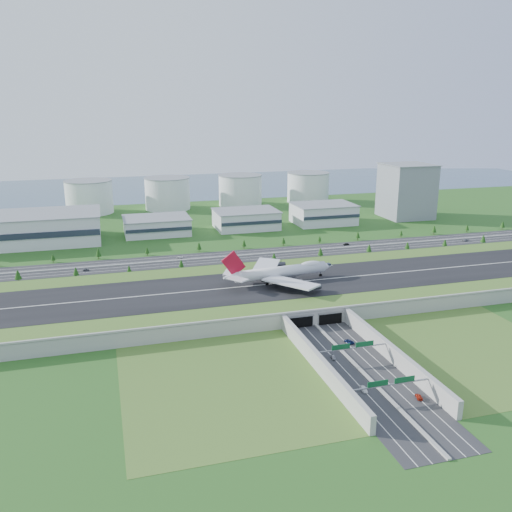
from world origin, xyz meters
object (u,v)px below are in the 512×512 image
object	(u,v)px
fuel_tank_a	(89,197)
car_3	(419,397)
boeing_747	(280,272)
car_5	(346,244)
car_1	(363,389)
car_2	(349,341)
car_7	(179,257)
car_0	(333,357)
office_tower	(406,191)
car_6	(465,240)
car_4	(86,270)

from	to	relation	value
fuel_tank_a	car_3	bearing A→B (deg)	-73.35
boeing_747	car_5	size ratio (longest dim) A/B	15.05
car_1	car_2	xyz separation A→B (m)	(14.58, 44.81, -0.04)
car_3	car_7	xyz separation A→B (m)	(-64.12, 233.53, -0.01)
car_0	car_5	xyz separation A→B (m)	(96.61, 192.50, 0.07)
office_tower	car_7	size ratio (longest dim) A/B	10.54
car_6	fuel_tank_a	bearing A→B (deg)	36.90
office_tower	car_4	xyz separation A→B (m)	(-321.33, -107.39, -26.60)
office_tower	car_6	world-z (taller)	office_tower
fuel_tank_a	car_0	xyz separation A→B (m)	(113.01, -399.35, -16.62)
boeing_747	car_0	bearing A→B (deg)	-99.06
boeing_747	car_4	distance (m)	146.28
fuel_tank_a	boeing_747	bearing A→B (deg)	-69.05
car_1	car_5	world-z (taller)	car_1
boeing_747	car_4	xyz separation A→B (m)	(-118.75, 84.30, -13.76)
boeing_747	car_3	world-z (taller)	boeing_747
car_5	car_7	bearing A→B (deg)	-98.07
fuel_tank_a	car_0	world-z (taller)	fuel_tank_a
boeing_747	car_5	world-z (taller)	boeing_747
car_1	car_2	size ratio (longest dim) A/B	0.89
fuel_tank_a	car_3	size ratio (longest dim) A/B	9.47
boeing_747	car_6	bearing A→B (deg)	16.79
car_4	office_tower	bearing A→B (deg)	-81.50
office_tower	boeing_747	world-z (taller)	office_tower
car_2	car_1	bearing A→B (deg)	55.21
car_6	car_7	xyz separation A→B (m)	(-248.29, 13.43, -0.08)
car_1	car_7	size ratio (longest dim) A/B	0.97
fuel_tank_a	car_1	bearing A→B (deg)	-75.26
office_tower	car_0	xyz separation A→B (m)	(-206.99, -284.35, -26.62)
car_2	office_tower	bearing A→B (deg)	-142.18
car_4	car_2	bearing A→B (deg)	-151.61
boeing_747	car_0	world-z (taller)	boeing_747
car_4	car_5	xyz separation A→B (m)	(210.95, 15.53, 0.06)
car_2	car_7	distance (m)	186.92
office_tower	car_5	size ratio (longest dim) A/B	10.86
office_tower	car_2	xyz separation A→B (m)	(-192.27, -270.43, -26.59)
car_2	fuel_tank_a	bearing A→B (deg)	-88.43
office_tower	car_1	distance (m)	377.98
fuel_tank_a	car_0	bearing A→B (deg)	-74.20
fuel_tank_a	car_4	world-z (taller)	fuel_tank_a
car_1	car_7	xyz separation A→B (m)	(-45.13, 221.93, -0.08)
car_0	car_1	size ratio (longest dim) A/B	0.88
car_4	car_6	distance (m)	317.64
car_5	car_6	distance (m)	107.73
car_2	car_7	bearing A→B (deg)	-88.14
office_tower	car_0	size ratio (longest dim) A/B	12.29
car_2	car_4	bearing A→B (deg)	-68.40
office_tower	boeing_747	size ratio (longest dim) A/B	0.72
office_tower	car_5	distance (m)	146.04
car_1	car_3	bearing A→B (deg)	-29.10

